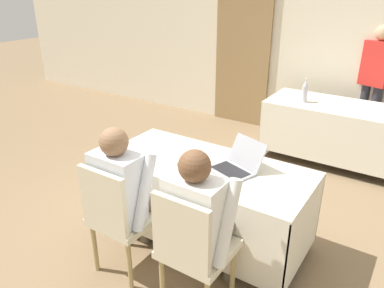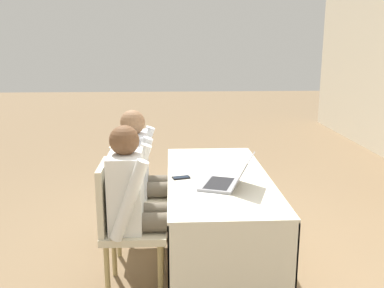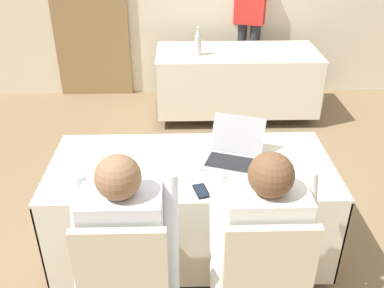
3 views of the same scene
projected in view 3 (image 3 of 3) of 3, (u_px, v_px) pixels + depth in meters
ground_plane at (191, 254)px, 2.91m from camera, size 24.00×24.00×0.00m
conference_table_near at (191, 188)px, 2.63m from camera, size 1.69×0.76×0.73m
conference_table_far at (237, 68)px, 4.55m from camera, size 1.69×0.76×0.73m
laptop at (233, 155)px, 2.56m from camera, size 0.42×0.43×0.23m
cell_phone at (201, 191)px, 2.30m from camera, size 0.10×0.14×0.01m
paper_beside_laptop at (248, 179)px, 2.41m from camera, size 0.24×0.32×0.00m
water_bottle at (198, 43)px, 4.29m from camera, size 0.07×0.07×0.28m
chair_near_left at (127, 279)px, 2.05m from camera, size 0.44×0.44×0.92m
chair_near_right at (261, 276)px, 2.06m from camera, size 0.44×0.44×0.92m
person_checkered_shirt at (127, 238)px, 2.06m from camera, size 0.50×0.52×1.18m
person_white_shirt at (260, 236)px, 2.07m from camera, size 0.50×0.52×1.18m
person_red_shirt at (250, 18)px, 4.96m from camera, size 0.39×0.30×1.59m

